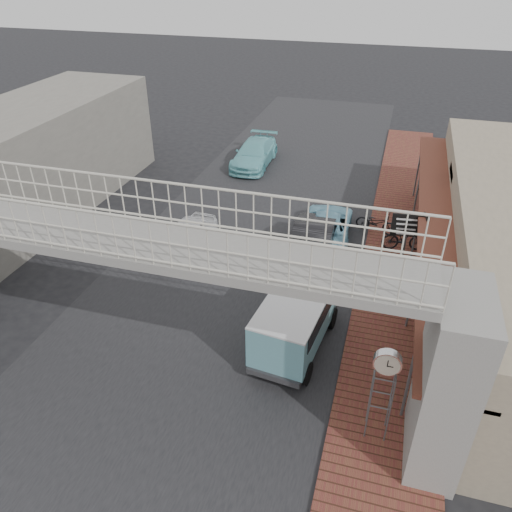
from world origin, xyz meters
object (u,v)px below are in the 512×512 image
Objects in this scene: motorcycle_near at (376,222)px; street_clock at (387,366)px; angkot_van at (296,317)px; dark_sedan at (311,246)px; arrow_sign at (429,228)px; angkot_curb at (328,224)px; motorcycle_far at (404,238)px; white_hatchback at (185,237)px; angkot_far at (254,153)px.

street_clock reaches higher than motorcycle_near.
angkot_van is at bearing 135.46° from street_clock.
angkot_van reaches higher than dark_sedan.
street_clock is 0.95× the size of arrow_sign.
motorcycle_far is at bearing 168.87° from angkot_curb.
white_hatchback is 9.35m from motorcycle_far.
arrow_sign reaches higher than white_hatchback.
white_hatchback is at bearing -90.88° from angkot_far.
angkot_far is (0.03, 10.35, 0.07)m from white_hatchback.
dark_sedan is 2.46× the size of motorcycle_far.
dark_sedan is 1.56× the size of arrow_sign.
angkot_van is at bearing -86.95° from dark_sedan.
angkot_far is at bearing 96.27° from white_hatchback.
angkot_van is at bearing -32.61° from white_hatchback.
arrow_sign is (1.93, -3.66, 1.94)m from motorcycle_near.
angkot_curb is 3.39m from motorcycle_far.
arrow_sign reaches higher than street_clock.
white_hatchback is at bearing 23.83° from angkot_curb.
arrow_sign reaches higher than motorcycle_far.
dark_sedan is at bearing 154.14° from motorcycle_near.
motorcycle_near is (2.08, 0.83, -0.02)m from angkot_curb.
angkot_van is (0.50, -5.30, 0.49)m from dark_sedan.
white_hatchback is at bearing 138.64° from street_clock.
white_hatchback is 0.87× the size of angkot_curb.
angkot_curb is 2.24m from motorcycle_near.
angkot_far is 2.57× the size of motorcycle_far.
angkot_van reaches higher than motorcycle_near.
arrow_sign is at bearing -141.12° from motorcycle_near.
angkot_far is at bearing 60.50° from motorcycle_near.
dark_sedan is 8.86m from street_clock.
dark_sedan is (5.34, 0.57, 0.13)m from white_hatchback.
angkot_far is 1.64× the size of arrow_sign.
arrow_sign reaches higher than motorcycle_near.
white_hatchback is 6.37m from angkot_curb.
motorcycle_far is 0.64× the size of arrow_sign.
angkot_far is 1.71× the size of street_clock.
angkot_far reaches higher than motorcycle_near.
angkot_van is 2.22× the size of motorcycle_far.
motorcycle_near is at bearing -161.86° from angkot_curb.
motorcycle_near is at bearing 32.35° from white_hatchback.
angkot_curb is 7.70m from angkot_van.
angkot_curb is 10.98m from street_clock.
arrow_sign is at bearing -8.50° from dark_sedan.
white_hatchback reaches higher than motorcycle_near.
angkot_van is 1.41× the size of arrow_sign.
angkot_van reaches higher than angkot_far.
motorcycle_near is 0.97× the size of motorcycle_far.
angkot_far is 16.17m from angkot_van.
white_hatchback reaches higher than angkot_curb.
street_clock reaches higher than motorcycle_far.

